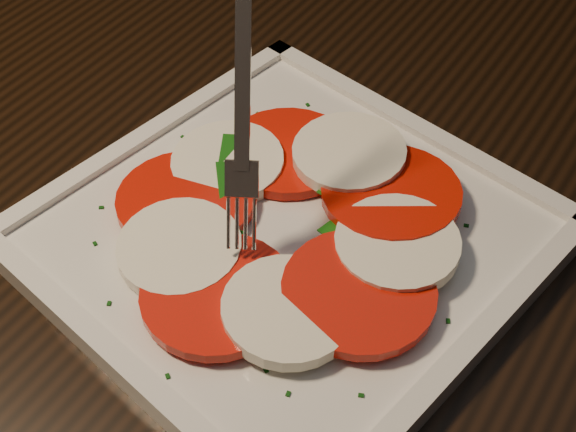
# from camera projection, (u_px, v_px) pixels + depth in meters

# --- Properties ---
(ground) EXTENTS (6.00, 6.00, 0.00)m
(ground) POSITION_uv_depth(u_px,v_px,m) (336.00, 404.00, 1.33)
(ground) COLOR black
(ground) RESTS_ON ground
(table) EXTENTS (1.23, 0.84, 0.75)m
(table) POSITION_uv_depth(u_px,v_px,m) (226.00, 239.00, 0.71)
(table) COLOR black
(table) RESTS_ON ground
(plate) EXTENTS (0.35, 0.35, 0.01)m
(plate) POSITION_uv_depth(u_px,v_px,m) (288.00, 238.00, 0.57)
(plate) COLOR white
(plate) RESTS_ON table
(caprese_salad) EXTENTS (0.26, 0.27, 0.03)m
(caprese_salad) POSITION_uv_depth(u_px,v_px,m) (288.00, 221.00, 0.56)
(caprese_salad) COLOR red
(caprese_salad) RESTS_ON plate
(fork) EXTENTS (0.08, 0.10, 0.17)m
(fork) POSITION_uv_depth(u_px,v_px,m) (245.00, 88.00, 0.50)
(fork) COLOR white
(fork) RESTS_ON caprese_salad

